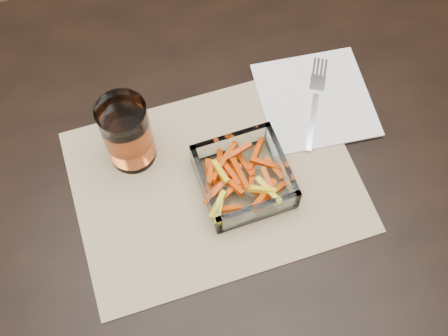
% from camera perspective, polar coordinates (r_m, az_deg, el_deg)
% --- Properties ---
extents(dining_table, '(1.60, 0.90, 0.75)m').
position_cam_1_polar(dining_table, '(1.01, 3.32, -0.77)').
color(dining_table, black).
rests_on(dining_table, ground).
extents(placemat, '(0.46, 0.35, 0.00)m').
position_cam_1_polar(placemat, '(0.91, -0.87, -1.32)').
color(placemat, tan).
rests_on(placemat, dining_table).
extents(glass_bowl, '(0.14, 0.14, 0.05)m').
position_cam_1_polar(glass_bowl, '(0.88, 2.02, -1.04)').
color(glass_bowl, white).
rests_on(glass_bowl, placemat).
extents(tumbler, '(0.08, 0.08, 0.13)m').
position_cam_1_polar(tumbler, '(0.89, -9.76, 3.34)').
color(tumbler, white).
rests_on(tumbler, placemat).
extents(napkin, '(0.20, 0.20, 0.00)m').
position_cam_1_polar(napkin, '(0.99, 9.24, 6.90)').
color(napkin, white).
rests_on(napkin, placemat).
extents(fork, '(0.10, 0.18, 0.00)m').
position_cam_1_polar(fork, '(0.99, 9.26, 6.90)').
color(fork, silver).
rests_on(fork, napkin).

